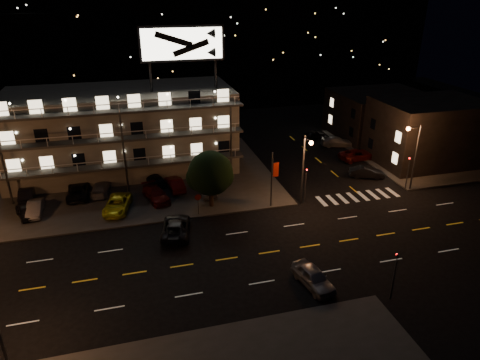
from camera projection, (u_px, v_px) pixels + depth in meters
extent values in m
plane|color=black|center=(248.00, 256.00, 38.45)|extent=(140.00, 140.00, 0.00)
cube|color=#363634|center=(95.00, 183.00, 52.73)|extent=(44.00, 24.00, 0.15)
cube|color=#363634|center=(406.00, 151.00, 63.16)|extent=(16.00, 24.00, 0.15)
cube|color=gray|center=(123.00, 132.00, 55.19)|extent=(28.00, 12.00, 10.00)
cube|color=gray|center=(118.00, 92.00, 53.05)|extent=(28.00, 12.00, 0.50)
cube|color=#363634|center=(126.00, 165.00, 49.86)|extent=(28.00, 1.80, 0.25)
cube|color=#363634|center=(123.00, 139.00, 48.56)|extent=(28.00, 1.80, 0.25)
cube|color=#363634|center=(119.00, 111.00, 47.25)|extent=(28.00, 1.80, 0.25)
cylinder|color=black|center=(151.00, 77.00, 51.42)|extent=(0.36, 0.36, 3.50)
cylinder|color=black|center=(216.00, 74.00, 53.31)|extent=(0.36, 0.36, 3.50)
cube|color=black|center=(182.00, 44.00, 50.83)|extent=(10.20, 0.50, 4.20)
cube|color=#ECE4C9|center=(182.00, 44.00, 50.57)|extent=(9.60, 0.06, 3.60)
cube|color=black|center=(428.00, 132.00, 57.93)|extent=(14.00, 10.00, 8.50)
cube|color=black|center=(379.00, 114.00, 68.82)|extent=(14.00, 12.00, 7.00)
cube|color=black|center=(162.00, 38.00, 95.25)|extent=(120.00, 20.00, 24.00)
cylinder|color=#2D2D30|center=(303.00, 171.00, 46.15)|extent=(0.20, 0.20, 8.00)
cylinder|color=#2D2D30|center=(308.00, 139.00, 43.89)|extent=(0.12, 1.80, 0.12)
sphere|color=#FF843F|center=(311.00, 143.00, 43.23)|extent=(0.44, 0.44, 0.44)
cylinder|color=#2D2D30|center=(415.00, 158.00, 49.47)|extent=(0.20, 0.20, 8.00)
cylinder|color=#2D2D30|center=(415.00, 127.00, 47.73)|extent=(1.80, 0.12, 0.12)
sphere|color=#FF843F|center=(408.00, 129.00, 47.58)|extent=(0.44, 0.44, 0.44)
cylinder|color=#2D2D30|center=(305.00, 188.00, 47.34)|extent=(0.14, 0.14, 3.60)
imported|color=black|center=(306.00, 169.00, 46.40)|extent=(0.20, 0.16, 1.00)
sphere|color=#FF0C0C|center=(307.00, 170.00, 46.34)|extent=(0.14, 0.14, 0.14)
cylinder|color=#2D2D30|center=(394.00, 280.00, 32.35)|extent=(0.14, 0.14, 3.60)
imported|color=black|center=(398.00, 254.00, 31.42)|extent=(0.20, 0.16, 1.00)
sphere|color=#FF0C0C|center=(397.00, 254.00, 31.56)|extent=(0.14, 0.14, 0.14)
cylinder|color=#2D2D30|center=(407.00, 176.00, 50.42)|extent=(0.14, 0.14, 3.60)
imported|color=black|center=(411.00, 157.00, 49.49)|extent=(0.16, 0.20, 1.00)
sphere|color=#FF0C0C|center=(409.00, 158.00, 49.50)|extent=(0.14, 0.14, 0.14)
cylinder|color=#2D2D30|center=(272.00, 180.00, 45.73)|extent=(0.16, 0.16, 6.40)
cube|color=#AA1E0C|center=(276.00, 170.00, 45.35)|extent=(0.60, 0.04, 1.60)
cylinder|color=#2D2D30|center=(198.00, 206.00, 44.87)|extent=(0.08, 0.08, 2.20)
cylinder|color=#AA1E0C|center=(198.00, 197.00, 44.40)|extent=(0.91, 0.04, 0.91)
cylinder|color=black|center=(211.00, 197.00, 46.53)|extent=(0.46, 0.46, 2.23)
sphere|color=black|center=(210.00, 173.00, 45.39)|extent=(4.83, 4.83, 4.83)
sphere|color=black|center=(200.00, 178.00, 45.68)|extent=(2.97, 2.97, 2.97)
sphere|color=black|center=(221.00, 177.00, 45.46)|extent=(2.78, 2.78, 2.78)
imported|color=black|center=(25.00, 212.00, 44.41)|extent=(2.69, 3.91, 1.24)
imported|color=gray|center=(35.00, 209.00, 44.95)|extent=(1.55, 4.10, 1.33)
imported|color=yellow|center=(117.00, 204.00, 45.70)|extent=(3.45, 5.54, 1.43)
imported|color=#550E0C|center=(156.00, 194.00, 48.02)|extent=(3.25, 5.26, 1.42)
imported|color=gray|center=(207.00, 188.00, 49.43)|extent=(1.78, 4.29, 1.45)
imported|color=black|center=(27.00, 194.00, 48.08)|extent=(1.91, 4.47, 1.43)
imported|color=black|center=(78.00, 191.00, 48.78)|extent=(2.39, 5.15, 1.43)
imported|color=gray|center=(101.00, 188.00, 49.50)|extent=(2.44, 4.79, 1.33)
imported|color=black|center=(155.00, 179.00, 51.85)|extent=(2.86, 4.36, 1.38)
imported|color=#550E0C|center=(175.00, 184.00, 50.51)|extent=(2.16, 4.66, 1.48)
imported|color=black|center=(367.00, 172.00, 54.11)|extent=(4.56, 3.04, 1.42)
imported|color=#550E0C|center=(357.00, 155.00, 59.80)|extent=(5.59, 3.06, 1.48)
imported|color=gray|center=(337.00, 142.00, 64.95)|extent=(5.23, 3.16, 1.42)
imported|color=black|center=(314.00, 135.00, 68.18)|extent=(4.33, 3.07, 1.37)
imported|color=gray|center=(313.00, 277.00, 34.32)|extent=(2.58, 4.74, 1.53)
imported|color=black|center=(176.00, 227.00, 41.57)|extent=(3.63, 5.96, 1.54)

